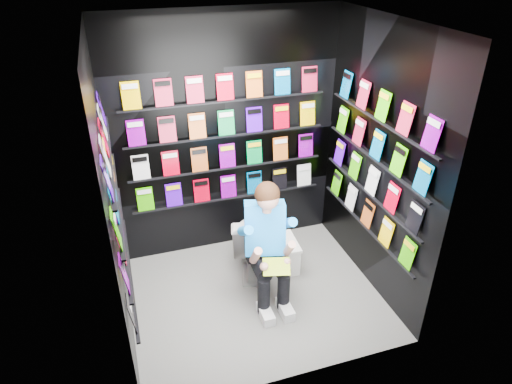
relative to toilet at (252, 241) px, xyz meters
name	(u,v)px	position (x,y,z in m)	size (l,w,h in m)	color
floor	(255,296)	(-0.10, -0.43, -0.37)	(2.40, 2.40, 0.00)	#60605E
ceiling	(255,23)	(-0.10, -0.43, 2.23)	(2.40, 2.40, 0.00)	white
wall_back	(226,139)	(-0.10, 0.57, 0.93)	(2.40, 0.04, 2.60)	black
wall_front	(300,248)	(-0.10, -1.43, 0.93)	(2.40, 0.04, 2.60)	black
wall_left	(111,204)	(-1.30, -0.43, 0.93)	(0.04, 2.00, 2.60)	black
wall_right	(378,163)	(1.10, -0.43, 0.93)	(0.04, 2.00, 2.60)	black
comics_back	(227,140)	(-0.10, 0.54, 0.94)	(2.10, 0.06, 1.37)	#BE521C
comics_left	(115,203)	(-1.27, -0.43, 0.94)	(0.06, 1.70, 1.37)	#BE521C
comics_right	(375,163)	(1.07, -0.43, 0.94)	(0.06, 1.70, 1.37)	#BE521C
toilet	(252,241)	(0.00, 0.00, 0.00)	(0.42, 0.75, 0.73)	white
longbox	(285,255)	(0.35, -0.06, -0.22)	(0.22, 0.39, 0.30)	white
longbox_lid	(286,242)	(0.35, -0.06, -0.06)	(0.24, 0.41, 0.03)	white
reader	(264,228)	(0.00, -0.38, 0.40)	(0.51, 0.75, 1.38)	#0479E9
held_comic	(276,267)	(0.00, -0.73, 0.21)	(0.24, 0.01, 0.17)	green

